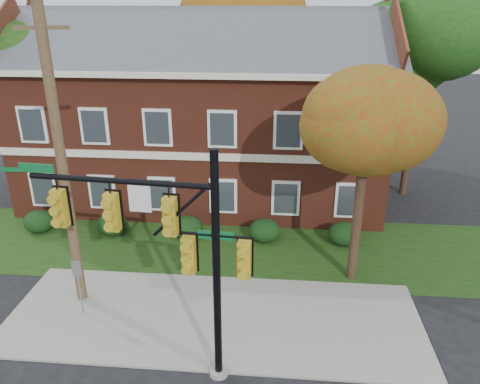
# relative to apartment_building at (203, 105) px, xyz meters

# --- Properties ---
(ground) EXTENTS (120.00, 120.00, 0.00)m
(ground) POSITION_rel_apartment_building_xyz_m (2.00, -11.95, -4.99)
(ground) COLOR black
(ground) RESTS_ON ground
(sidewalk) EXTENTS (14.00, 5.00, 0.08)m
(sidewalk) POSITION_rel_apartment_building_xyz_m (2.00, -10.95, -4.95)
(sidewalk) COLOR gray
(sidewalk) RESTS_ON ground
(grass_strip) EXTENTS (30.00, 6.00, 0.04)m
(grass_strip) POSITION_rel_apartment_building_xyz_m (2.00, -5.95, -4.97)
(grass_strip) COLOR #193811
(grass_strip) RESTS_ON ground
(apartment_building) EXTENTS (18.80, 8.80, 9.74)m
(apartment_building) POSITION_rel_apartment_building_xyz_m (0.00, 0.00, 0.00)
(apartment_building) COLOR maroon
(apartment_building) RESTS_ON ground
(hedge_far_left) EXTENTS (1.40, 1.26, 1.05)m
(hedge_far_left) POSITION_rel_apartment_building_xyz_m (-7.00, -5.25, -4.46)
(hedge_far_left) COLOR black
(hedge_far_left) RESTS_ON ground
(hedge_left) EXTENTS (1.40, 1.26, 1.05)m
(hedge_left) POSITION_rel_apartment_building_xyz_m (-3.50, -5.25, -4.46)
(hedge_left) COLOR black
(hedge_left) RESTS_ON ground
(hedge_center) EXTENTS (1.40, 1.26, 1.05)m
(hedge_center) POSITION_rel_apartment_building_xyz_m (0.00, -5.25, -4.46)
(hedge_center) COLOR black
(hedge_center) RESTS_ON ground
(hedge_right) EXTENTS (1.40, 1.26, 1.05)m
(hedge_right) POSITION_rel_apartment_building_xyz_m (3.50, -5.25, -4.46)
(hedge_right) COLOR black
(hedge_right) RESTS_ON ground
(hedge_far_right) EXTENTS (1.40, 1.26, 1.05)m
(hedge_far_right) POSITION_rel_apartment_building_xyz_m (7.00, -5.25, -4.46)
(hedge_far_right) COLOR black
(hedge_far_right) RESTS_ON ground
(tree_near_right) EXTENTS (4.50, 4.25, 8.58)m
(tree_near_right) POSITION_rel_apartment_building_xyz_m (7.22, -8.09, 1.68)
(tree_near_right) COLOR black
(tree_near_right) RESTS_ON ground
(tree_left_rear) EXTENTS (5.40, 5.10, 8.88)m
(tree_left_rear) POSITION_rel_apartment_building_xyz_m (-9.73, -1.12, 1.69)
(tree_left_rear) COLOR black
(tree_left_rear) RESTS_ON ground
(tree_right_rear) EXTENTS (6.30, 5.95, 10.62)m
(tree_right_rear) POSITION_rel_apartment_building_xyz_m (11.31, 0.86, 3.13)
(tree_right_rear) COLOR black
(tree_right_rear) RESTS_ON ground
(tree_far_rear) EXTENTS (6.84, 6.46, 11.52)m
(tree_far_rear) POSITION_rel_apartment_building_xyz_m (1.34, 7.84, 3.86)
(tree_far_rear) COLOR black
(tree_far_rear) RESTS_ON ground
(traffic_signal) EXTENTS (6.13, 0.78, 6.85)m
(traffic_signal) POSITION_rel_apartment_building_xyz_m (1.28, -13.35, -0.74)
(traffic_signal) COLOR gray
(traffic_signal) RESTS_ON ground
(utility_pole) EXTENTS (1.58, 0.38, 10.13)m
(utility_pole) POSITION_rel_apartment_building_xyz_m (-2.90, -10.26, 0.15)
(utility_pole) COLOR #463520
(utility_pole) RESTS_ON ground
(sign_post) EXTENTS (0.31, 0.08, 2.12)m
(sign_post) POSITION_rel_apartment_building_xyz_m (-2.53, -11.10, -3.55)
(sign_post) COLOR slate
(sign_post) RESTS_ON ground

